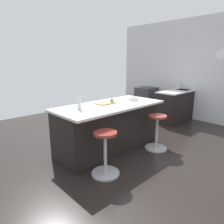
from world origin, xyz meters
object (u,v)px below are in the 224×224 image
(oven_range, at_px, (146,100))
(apple_green, at_px, (112,100))
(fruit_bowl, at_px, (133,99))
(water_bottle, at_px, (79,102))
(stool_middle, at_px, (105,155))
(stool_by_window, at_px, (157,133))
(kitchen_island, at_px, (109,127))
(cutting_board, at_px, (105,103))

(oven_range, relative_size, apple_green, 11.88)
(fruit_bowl, bearing_deg, water_bottle, -4.09)
(oven_range, relative_size, stool_middle, 1.23)
(stool_by_window, xyz_separation_m, fruit_bowl, (0.05, -0.59, 0.63))
(kitchen_island, bearing_deg, stool_by_window, 135.86)
(stool_middle, xyz_separation_m, cutting_board, (-0.67, -0.75, 0.60))
(stool_middle, height_order, cutting_board, cutting_board)
(apple_green, relative_size, water_bottle, 0.23)
(oven_range, height_order, stool_by_window, oven_range)
(oven_range, bearing_deg, cutting_board, 22.67)
(oven_range, xyz_separation_m, stool_middle, (3.71, 2.02, -0.10))
(cutting_board, distance_m, apple_green, 0.15)
(stool_middle, relative_size, cutting_board, 1.95)
(stool_by_window, height_order, water_bottle, water_bottle)
(oven_range, relative_size, stool_by_window, 1.23)
(oven_range, xyz_separation_m, water_bottle, (3.69, 1.33, 0.61))
(oven_range, height_order, water_bottle, water_bottle)
(stool_by_window, relative_size, stool_middle, 1.00)
(kitchen_island, bearing_deg, cutting_board, -81.21)
(fruit_bowl, bearing_deg, apple_green, -11.36)
(kitchen_island, xyz_separation_m, fruit_bowl, (-0.64, 0.07, 0.49))
(kitchen_island, height_order, stool_by_window, kitchen_island)
(stool_by_window, bearing_deg, cutting_board, -46.93)
(stool_by_window, bearing_deg, oven_range, -139.21)
(cutting_board, height_order, fruit_bowl, fruit_bowl)
(stool_middle, distance_m, apple_green, 1.25)
(stool_by_window, height_order, fruit_bowl, fruit_bowl)
(oven_range, bearing_deg, kitchen_island, 24.06)
(apple_green, distance_m, water_bottle, 0.78)
(water_bottle, bearing_deg, stool_by_window, 153.02)
(cutting_board, bearing_deg, stool_by_window, 133.07)
(stool_by_window, xyz_separation_m, stool_middle, (1.37, 0.00, 0.00))
(stool_middle, distance_m, water_bottle, 0.99)
(kitchen_island, bearing_deg, fruit_bowl, 173.48)
(fruit_bowl, bearing_deg, stool_by_window, 94.53)
(apple_green, bearing_deg, water_bottle, 0.83)
(kitchen_island, bearing_deg, apple_green, -165.43)
(oven_range, xyz_separation_m, stool_by_window, (2.34, 2.02, -0.10))
(oven_range, bearing_deg, stool_by_window, 40.79)
(stool_by_window, relative_size, apple_green, 9.63)
(kitchen_island, relative_size, water_bottle, 6.95)
(stool_middle, relative_size, apple_green, 9.63)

